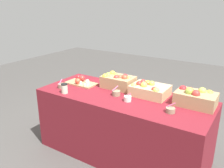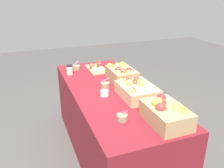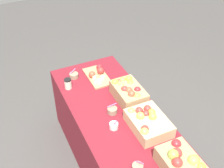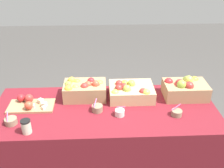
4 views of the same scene
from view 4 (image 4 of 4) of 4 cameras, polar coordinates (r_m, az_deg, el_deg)
name	(u,v)px [view 4 (image 4 of 4)]	position (r m, az deg, el deg)	size (l,w,h in m)	color
table	(105,141)	(2.43, -1.48, -12.58)	(1.90, 0.76, 0.74)	maroon
apple_crate_left	(185,88)	(2.41, 15.82, -0.88)	(0.38, 0.25, 0.19)	tan
apple_crate_middle	(130,91)	(2.31, 4.09, -1.57)	(0.39, 0.29, 0.16)	tan
apple_crate_right	(84,89)	(2.32, -6.18, -1.15)	(0.37, 0.24, 0.18)	tan
cutting_board_front	(30,104)	(2.31, -17.66, -4.17)	(0.38, 0.20, 0.09)	tan
sample_bowl_near	(11,121)	(2.16, -21.44, -7.62)	(0.09, 0.09, 0.10)	gray
sample_bowl_mid	(120,112)	(2.10, 1.72, -6.30)	(0.08, 0.08, 0.10)	silver
sample_bowl_far	(177,113)	(2.17, 14.10, -6.17)	(0.09, 0.09, 0.10)	gray
sample_bowl_extra	(97,108)	(2.15, -3.27, -5.35)	(0.09, 0.09, 0.10)	gray
coffee_cup	(26,127)	(2.01, -18.42, -8.90)	(0.07, 0.07, 0.11)	beige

